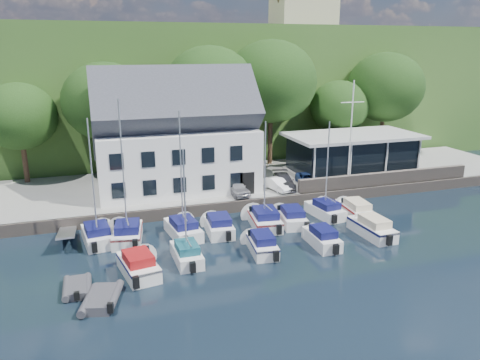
{
  "coord_description": "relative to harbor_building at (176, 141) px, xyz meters",
  "views": [
    {
      "loc": [
        -14.29,
        -24.89,
        13.58
      ],
      "look_at": [
        -3.3,
        9.0,
        3.42
      ],
      "focal_mm": 35.0,
      "sensor_mm": 36.0,
      "label": 1
    }
  ],
  "objects": [
    {
      "name": "dinghy_0",
      "position": [
        -8.76,
        -15.5,
        -5.03
      ],
      "size": [
        1.67,
        2.77,
        0.64
      ],
      "primitive_type": null,
      "rotation": [
        0.0,
        0.0,
        -0.0
      ],
      "color": "#39393E",
      "rests_on": "ground"
    },
    {
      "name": "flagpole",
      "position": [
        15.36,
        -4.37,
        0.53
      ],
      "size": [
        2.34,
        0.2,
        9.75
      ],
      "primitive_type": null,
      "color": "white",
      "rests_on": "quay"
    },
    {
      "name": "tree_5",
      "position": [
        25.66,
        5.65,
        1.68
      ],
      "size": [
        8.83,
        8.83,
        12.06
      ],
      "primitive_type": null,
      "color": "black",
      "rests_on": "quay"
    },
    {
      "name": "boat_r2_0",
      "position": [
        -5.16,
        -14.47,
        -4.59
      ],
      "size": [
        2.92,
        5.77,
        1.52
      ],
      "primitive_type": null,
      "rotation": [
        0.0,
        0.0,
        0.17
      ],
      "color": "white",
      "rests_on": "ground"
    },
    {
      "name": "dinghy_1",
      "position": [
        -7.46,
        -17.31,
        -4.98
      ],
      "size": [
        2.7,
        3.6,
        0.75
      ],
      "primitive_type": null,
      "rotation": [
        0.0,
        0.0,
        -0.27
      ],
      "color": "#39393E",
      "rests_on": "ground"
    },
    {
      "name": "boat_r1_6",
      "position": [
        10.72,
        -8.74,
        -1.04
      ],
      "size": [
        2.58,
        5.68,
        8.63
      ],
      "primitive_type": null,
      "rotation": [
        0.0,
        0.0,
        0.13
      ],
      "color": "white",
      "rests_on": "ground"
    },
    {
      "name": "field_patch",
      "position": [
        15.0,
        53.5,
        10.8
      ],
      "size": [
        50.0,
        30.0,
        0.3
      ],
      "primitive_type": "cube",
      "color": "#5E6834",
      "rests_on": "hillside"
    },
    {
      "name": "boat_r1_1",
      "position": [
        -5.34,
        -9.02,
        -0.73
      ],
      "size": [
        3.0,
        5.78,
        9.24
      ],
      "primitive_type": null,
      "rotation": [
        0.0,
        0.0,
        -0.16
      ],
      "color": "white",
      "rests_on": "ground"
    },
    {
      "name": "boat_r1_3",
      "position": [
        1.35,
        -9.49,
        -4.63
      ],
      "size": [
        2.4,
        5.55,
        1.44
      ],
      "primitive_type": null,
      "rotation": [
        0.0,
        0.0,
        -0.08
      ],
      "color": "white",
      "rests_on": "ground"
    },
    {
      "name": "car_white",
      "position": [
        8.51,
        -3.62,
        -3.79
      ],
      "size": [
        1.9,
        3.56,
        1.11
      ],
      "primitive_type": "imported",
      "rotation": [
        0.0,
        0.0,
        0.22
      ],
      "color": "white",
      "rests_on": "quay"
    },
    {
      "name": "car_silver",
      "position": [
        4.59,
        -3.71,
        -3.72
      ],
      "size": [
        1.83,
        3.8,
        1.25
      ],
      "primitive_type": "imported",
      "rotation": [
        0.0,
        0.0,
        0.1
      ],
      "color": "#A3A2A7",
      "rests_on": "quay"
    },
    {
      "name": "boat_r1_2",
      "position": [
        -1.32,
        -9.27,
        -0.95
      ],
      "size": [
        2.73,
        6.04,
        8.79
      ],
      "primitive_type": null,
      "rotation": [
        0.0,
        0.0,
        0.12
      ],
      "color": "white",
      "rests_on": "ground"
    },
    {
      "name": "tree_4",
      "position": [
        19.77,
        5.65,
        0.16
      ],
      "size": [
        6.59,
        6.59,
        9.01
      ],
      "primitive_type": null,
      "color": "black",
      "rests_on": "quay"
    },
    {
      "name": "boat_r1_0",
      "position": [
        -7.42,
        -8.65,
        -0.8
      ],
      "size": [
        2.68,
        5.65,
        9.11
      ],
      "primitive_type": null,
      "rotation": [
        0.0,
        0.0,
        0.12
      ],
      "color": "white",
      "rests_on": "ground"
    },
    {
      "name": "harbor_building",
      "position": [
        0.0,
        0.0,
        0.0
      ],
      "size": [
        14.4,
        8.2,
        8.7
      ],
      "primitive_type": null,
      "color": "white",
      "rests_on": "quay"
    },
    {
      "name": "seawall",
      "position": [
        19.0,
        -5.1,
        -3.75
      ],
      "size": [
        18.0,
        0.5,
        1.2
      ],
      "primitive_type": "cube",
      "color": "#655950",
      "rests_on": "quay"
    },
    {
      "name": "quay_face",
      "position": [
        7.0,
        -5.5,
        -4.85
      ],
      "size": [
        60.0,
        0.3,
        1.0
      ],
      "primitive_type": "cube",
      "color": "#655950",
      "rests_on": "ground"
    },
    {
      "name": "boat_r2_2",
      "position": [
        3.27,
        -13.66,
        -4.65
      ],
      "size": [
        2.31,
        5.57,
        1.41
      ],
      "primitive_type": null,
      "rotation": [
        0.0,
        0.0,
        -0.11
      ],
      "color": "white",
      "rests_on": "ground"
    },
    {
      "name": "car_dgrey",
      "position": [
        9.35,
        -3.14,
        -3.73
      ],
      "size": [
        2.64,
        4.58,
        1.25
      ],
      "primitive_type": "imported",
      "rotation": [
        0.0,
        0.0,
        -0.22
      ],
      "color": "#2E2E33",
      "rests_on": "quay"
    },
    {
      "name": "tree_0",
      "position": [
        -13.46,
        6.29,
        0.4
      ],
      "size": [
        6.94,
        6.94,
        9.49
      ],
      "primitive_type": null,
      "color": "black",
      "rests_on": "quay"
    },
    {
      "name": "boat_r1_7",
      "position": [
        13.14,
        -9.48,
        -4.65
      ],
      "size": [
        2.32,
        6.41,
        1.41
      ],
      "primitive_type": null,
      "rotation": [
        0.0,
        0.0,
        -0.08
      ],
      "color": "white",
      "rests_on": "ground"
    },
    {
      "name": "boat_r2_3",
      "position": [
        7.68,
        -13.99,
        -4.64
      ],
      "size": [
        1.78,
        5.22,
        1.42
      ],
      "primitive_type": null,
      "rotation": [
        0.0,
        0.0,
        -0.02
      ],
      "color": "white",
      "rests_on": "ground"
    },
    {
      "name": "gangway",
      "position": [
        -9.5,
        -7.5,
        -5.35
      ],
      "size": [
        1.2,
        6.0,
        1.4
      ],
      "primitive_type": null,
      "color": "#BCBCC1",
      "rests_on": "ground"
    },
    {
      "name": "tree_2",
      "position": [
        4.55,
        4.97,
        2.05
      ],
      "size": [
        9.36,
        9.36,
        12.79
      ],
      "primitive_type": null,
      "color": "black",
      "rests_on": "quay"
    },
    {
      "name": "tree_3",
      "position": [
        11.6,
        6.03,
        2.36
      ],
      "size": [
        9.82,
        9.82,
        13.42
      ],
      "primitive_type": null,
      "color": "black",
      "rests_on": "quay"
    },
    {
      "name": "boat_r1_4",
      "position": [
        5.12,
        -9.27,
        -0.81
      ],
      "size": [
        2.97,
        6.37,
        9.09
      ],
      "primitive_type": null,
      "rotation": [
        0.0,
        0.0,
        -0.13
      ],
      "color": "white",
      "rests_on": "ground"
    },
    {
      "name": "farmhouse",
      "position": [
        29.0,
        35.5,
        14.75
      ],
      "size": [
        10.4,
        7.0,
        8.2
      ],
      "primitive_type": null,
      "color": "#C5B299",
      "rests_on": "hillside"
    },
    {
      "name": "club_pavilion",
      "position": [
        18.0,
        -0.5,
        -2.3
      ],
      "size": [
        13.2,
        7.2,
        4.1
      ],
      "primitive_type": null,
      "color": "black",
      "rests_on": "quay"
    },
    {
      "name": "quay",
      "position": [
        7.0,
        1.0,
        -4.85
      ],
      "size": [
        60.0,
        13.0,
        1.0
      ],
      "primitive_type": "cube",
      "color": "gray",
      "rests_on": "ground"
    },
    {
      "name": "ground",
      "position": [
        7.0,
        -16.5,
        -5.35
      ],
      "size": [
        180.0,
        180.0,
        0.0
      ],
      "primitive_type": "plane",
      "color": "black",
      "rests_on": "ground"
    },
    {
      "name": "boat_r2_4",
      "position": [
        12.08,
        -13.53,
        -4.59
      ],
      "size": [
        2.09,
        6.16,
        1.53
      ],
      "primitive_type": null,
      "rotation": [
        0.0,
        0.0,
        0.04
      ],
      "color": "white",
      "rests_on": "ground"
    },
    {
      "name": "tree_1",
      "position": [
        -5.62,
        5.23,
        1.3
      ],
      "size": [
        8.26,
        8.26,
        11.29
      ],
      "primitive_type": null,
      "color": "black",
      "rests_on": "quay"
    },
    {
      "name": "car_blue",
      "position": [
        11.85,
        -3.11,
        -3.76
      ],
      "size": [
        2.13,
        3.7,
        1.19
      ],
      "primitive_type": "imported",
      "rotation": [
        0.0,
        0.0,
        -0.23
      ],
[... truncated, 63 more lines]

